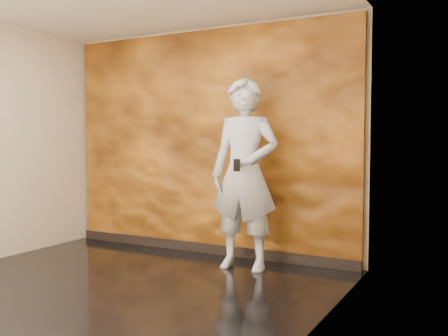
{
  "coord_description": "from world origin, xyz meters",
  "views": [
    {
      "loc": [
        3.13,
        -3.4,
        1.41
      ],
      "look_at": [
        0.69,
        1.16,
        1.12
      ],
      "focal_mm": 40.0,
      "sensor_mm": 36.0,
      "label": 1
    }
  ],
  "objects": [
    {
      "name": "feature_wall",
      "position": [
        0.0,
        1.96,
        1.38
      ],
      "size": [
        3.9,
        0.06,
        2.75
      ],
      "primitive_type": "cube",
      "color": "orange",
      "rests_on": "ground"
    },
    {
      "name": "room",
      "position": [
        0.0,
        0.0,
        1.4
      ],
      "size": [
        4.02,
        4.02,
        2.81
      ],
      "color": "black",
      "rests_on": "ground"
    },
    {
      "name": "baseboard",
      "position": [
        0.0,
        1.92,
        0.06
      ],
      "size": [
        3.9,
        0.04,
        0.12
      ],
      "primitive_type": "cube",
      "color": "black",
      "rests_on": "ground"
    },
    {
      "name": "phone",
      "position": [
        0.83,
        1.18,
        1.15
      ],
      "size": [
        0.07,
        0.04,
        0.13
      ],
      "primitive_type": "cube",
      "rotation": [
        0.0,
        0.0,
        0.43
      ],
      "color": "black",
      "rests_on": "man"
    },
    {
      "name": "man",
      "position": [
        0.78,
        1.47,
        1.04
      ],
      "size": [
        0.8,
        0.56,
        2.08
      ],
      "primitive_type": "imported",
      "rotation": [
        0.0,
        0.0,
        0.08
      ],
      "color": "#969BA5",
      "rests_on": "ground"
    }
  ]
}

